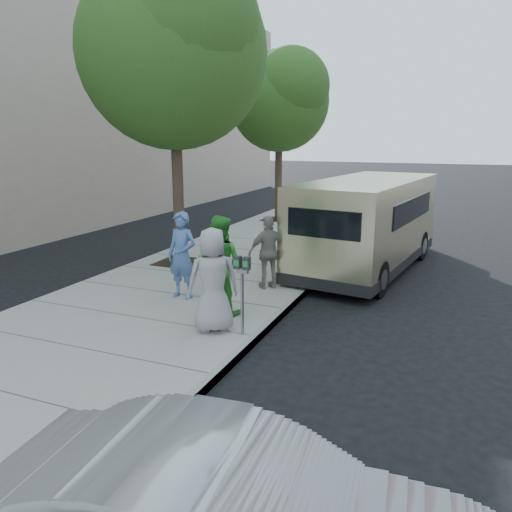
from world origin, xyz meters
name	(u,v)px	position (x,y,z in m)	size (l,w,h in m)	color
ground	(217,306)	(0.00, 0.00, 0.00)	(120.00, 120.00, 0.00)	black
sidewalk	(175,297)	(-1.00, 0.00, 0.07)	(5.00, 60.00, 0.15)	gray
curb_face	(283,312)	(1.44, 0.00, 0.07)	(0.12, 60.00, 0.16)	gray
tree_near	(174,46)	(-2.25, 2.40, 5.55)	(4.62, 4.60, 7.53)	black
tree_far	(280,97)	(-2.25, 10.00, 4.88)	(3.92, 3.80, 6.49)	black
parking_meter	(242,279)	(1.25, -1.52, 1.14)	(0.28, 0.11, 1.36)	gray
van	(369,223)	(2.32, 4.14, 1.25)	(2.93, 6.60, 2.37)	beige
person_officer	(182,255)	(-0.71, -0.14, 1.05)	(0.66, 0.43, 1.80)	#4F6BA8
person_green_shirt	(219,265)	(0.39, -0.65, 1.08)	(0.91, 0.71, 1.87)	green
person_gray_shirt	(213,280)	(0.71, -1.52, 1.05)	(0.88, 0.57, 1.80)	#9C9C9F
person_striped_polo	(269,252)	(0.69, 1.17, 0.96)	(0.95, 0.39, 1.62)	gray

